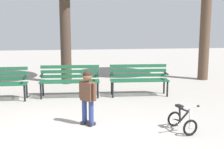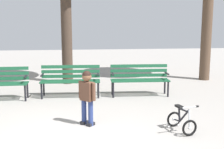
# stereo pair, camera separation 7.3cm
# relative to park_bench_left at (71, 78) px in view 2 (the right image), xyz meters

# --- Properties ---
(park_bench_left) EXTENTS (1.62, 0.55, 0.85)m
(park_bench_left) POSITION_rel_park_bench_left_xyz_m (0.00, 0.00, 0.00)
(park_bench_left) COLOR #195133
(park_bench_left) RESTS_ON ground
(park_bench_right) EXTENTS (1.62, 0.54, 0.85)m
(park_bench_right) POSITION_rel_park_bench_left_xyz_m (1.90, -0.09, 0.00)
(park_bench_right) COLOR #195133
(park_bench_right) RESTS_ON ground
(child_standing) EXTENTS (0.32, 0.31, 1.09)m
(child_standing) POSITION_rel_park_bench_left_xyz_m (0.36, -2.37, 0.13)
(child_standing) COLOR navy
(child_standing) RESTS_ON ground
(kids_bicycle) EXTENTS (0.47, 0.61, 0.54)m
(kids_bicycle) POSITION_rel_park_bench_left_xyz_m (2.08, -2.93, -0.31)
(kids_bicycle) COLOR black
(kids_bicycle) RESTS_ON ground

